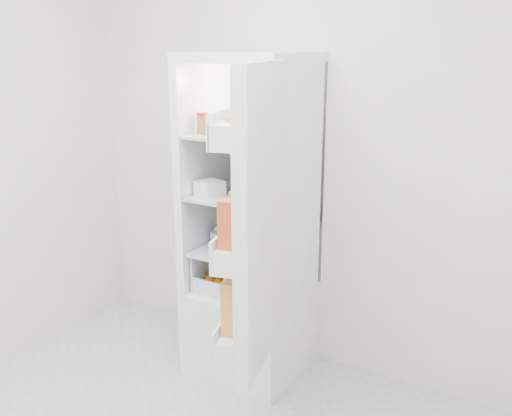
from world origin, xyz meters
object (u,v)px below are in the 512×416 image
Objects in this scene: red_cabbage at (273,232)px; fridge_door at (255,226)px; refrigerator at (255,258)px; mushroom_bowl at (224,237)px.

fridge_door is (0.28, -0.65, 0.26)m from red_cabbage.
refrigerator is 11.73× the size of mushroom_bowl.
refrigerator reaches higher than red_cabbage.
red_cabbage is 0.29m from mushroom_bowl.
red_cabbage reaches higher than mushroom_bowl.
mushroom_bowl is 0.12× the size of fridge_door.
red_cabbage is 1.12× the size of mushroom_bowl.
red_cabbage is at bearing 14.86° from refrigerator.
mushroom_bowl is (-0.27, -0.10, -0.05)m from red_cabbage.
fridge_door is at bearing -66.97° from red_cabbage.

